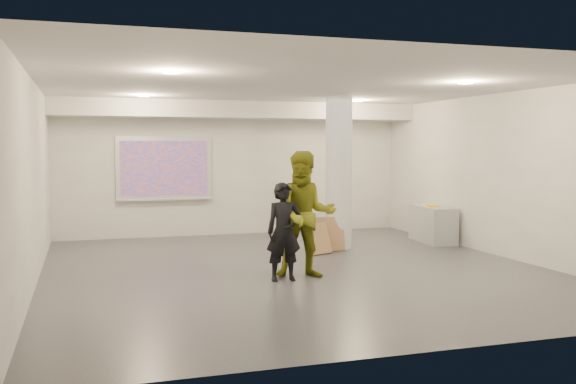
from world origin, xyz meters
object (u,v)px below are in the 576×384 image
object	(u,v)px
column	(339,173)
woman	(284,232)
projection_screen	(164,169)
credenza	(433,224)
man	(305,215)

from	to	relation	value
column	woman	bearing A→B (deg)	-126.67
projection_screen	column	bearing A→B (deg)	-40.56
projection_screen	credenza	bearing A→B (deg)	-25.11
column	credenza	size ratio (longest dim) A/B	2.29
projection_screen	woman	bearing A→B (deg)	-77.76
column	woman	world-z (taller)	column
credenza	man	xyz separation A→B (m)	(-3.79, -2.66, 0.59)
man	woman	bearing A→B (deg)	-148.91
column	projection_screen	xyz separation A→B (m)	(-3.10, 2.65, 0.03)
column	credenza	distance (m)	2.49
credenza	woman	xyz separation A→B (m)	(-4.17, -2.78, 0.36)
column	credenza	xyz separation A→B (m)	(2.22, 0.16, -1.12)
column	projection_screen	distance (m)	4.08
column	woman	xyz separation A→B (m)	(-1.95, -2.62, -0.76)
projection_screen	woman	world-z (taller)	projection_screen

